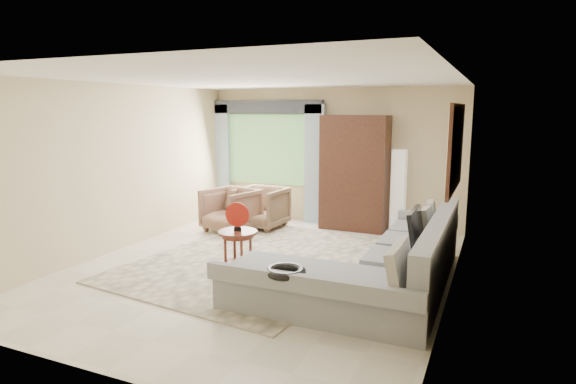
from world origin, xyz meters
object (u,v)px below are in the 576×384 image
at_px(sectional_sofa, 386,269).
at_px(floor_lamp, 398,191).
at_px(tv_screen, 416,228).
at_px(armchair_right, 261,208).
at_px(armoire, 355,173).
at_px(potted_plant, 220,205).
at_px(armchair_left, 231,210).
at_px(coffee_table, 238,249).

distance_m(sectional_sofa, floor_lamp, 3.03).
height_order(tv_screen, armchair_right, tv_screen).
xyz_separation_m(tv_screen, floor_lamp, (-0.70, 2.48, 0.03)).
relative_size(sectional_sofa, tv_screen, 4.68).
bearing_deg(armoire, sectional_sofa, -66.94).
distance_m(potted_plant, armoire, 2.94).
distance_m(tv_screen, floor_lamp, 2.57).
bearing_deg(armchair_right, sectional_sofa, -33.53).
bearing_deg(armchair_left, floor_lamp, 37.78).
relative_size(coffee_table, potted_plant, 1.11).
bearing_deg(potted_plant, coffee_table, -54.00).
xyz_separation_m(armchair_left, potted_plant, (-0.82, 0.94, -0.15)).
relative_size(coffee_table, floor_lamp, 0.36).
bearing_deg(sectional_sofa, coffee_table, 179.52).
bearing_deg(floor_lamp, sectional_sofa, -81.67).
relative_size(tv_screen, armoire, 0.35).
xyz_separation_m(armchair_right, floor_lamp, (2.41, 0.70, 0.36)).
relative_size(tv_screen, potted_plant, 1.50).
bearing_deg(potted_plant, floor_lamp, 3.26).
bearing_deg(potted_plant, sectional_sofa, -34.15).
xyz_separation_m(sectional_sofa, floor_lamp, (-0.43, 2.96, 0.47)).
height_order(coffee_table, floor_lamp, floor_lamp).
height_order(armoire, floor_lamp, armoire).
bearing_deg(floor_lamp, armchair_right, -163.71).
bearing_deg(potted_plant, armchair_right, -22.23).
bearing_deg(floor_lamp, coffee_table, -119.11).
bearing_deg(armoire, armchair_left, -151.66).
height_order(armchair_left, floor_lamp, floor_lamp).
xyz_separation_m(coffee_table, potted_plant, (-1.99, 2.73, -0.04)).
bearing_deg(armchair_right, coffee_table, -66.09).
height_order(tv_screen, armoire, armoire).
relative_size(armchair_left, floor_lamp, 0.58).
height_order(tv_screen, coffee_table, tv_screen).
distance_m(coffee_table, armchair_right, 2.37).
relative_size(armchair_left, armchair_right, 1.02).
distance_m(sectional_sofa, coffee_table, 2.07).
height_order(armchair_left, armchair_right, armchair_left).
height_order(coffee_table, armchair_right, armchair_right).
bearing_deg(armchair_right, armoire, 26.72).
xyz_separation_m(armchair_left, armchair_right, (0.40, 0.44, -0.01)).
bearing_deg(tv_screen, armchair_left, 159.17).
relative_size(potted_plant, floor_lamp, 0.33).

